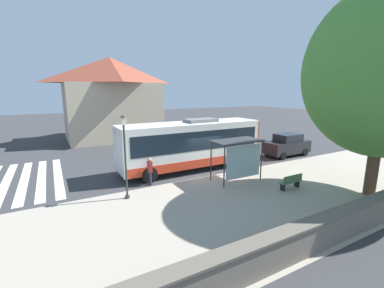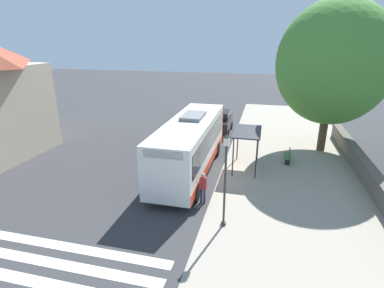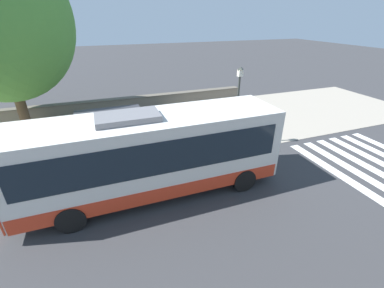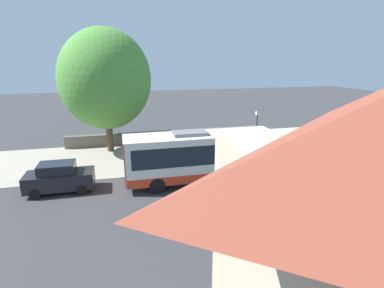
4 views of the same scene
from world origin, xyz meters
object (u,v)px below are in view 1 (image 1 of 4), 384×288
object	(u,v)px
bus	(191,144)
bus_shelter	(238,148)
bench	(291,181)
parked_car_behind_bus	(287,145)
pedestrian	(150,169)
street_lamp_near	(125,150)

from	to	relation	value
bus	bus_shelter	world-z (taller)	bus
bus	bus_shelter	size ratio (longest dim) A/B	3.26
bus	bench	xyz separation A→B (m)	(-6.16, -3.07, -1.38)
bus_shelter	parked_car_behind_bus	size ratio (longest dim) A/B	0.76
bus	bench	size ratio (longest dim) A/B	6.95
bench	parked_car_behind_bus	xyz separation A→B (m)	(5.63, -6.05, 0.46)
bus_shelter	parked_car_behind_bus	bearing A→B (deg)	-68.83
bus	bench	bearing A→B (deg)	-153.49
bus	pedestrian	bearing A→B (deg)	113.38
bench	bus	bearing A→B (deg)	26.51
bus	street_lamp_near	size ratio (longest dim) A/B	2.34
bus_shelter	bench	bearing A→B (deg)	-145.94
bus_shelter	street_lamp_near	distance (m)	6.78
street_lamp_near	parked_car_behind_bus	size ratio (longest dim) A/B	1.06
pedestrian	bench	size ratio (longest dim) A/B	1.13
bus_shelter	bench	world-z (taller)	bus_shelter
pedestrian	bench	bearing A→B (deg)	-124.02
bench	street_lamp_near	size ratio (longest dim) A/B	0.34
bus	pedestrian	world-z (taller)	bus
bus_shelter	pedestrian	size ratio (longest dim) A/B	1.88
pedestrian	bus	bearing A→B (deg)	-66.62
bench	parked_car_behind_bus	bearing A→B (deg)	-47.07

